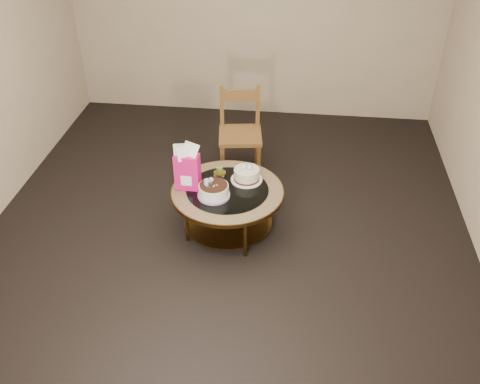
# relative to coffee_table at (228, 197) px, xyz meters

# --- Properties ---
(ground) EXTENTS (5.00, 5.00, 0.00)m
(ground) POSITION_rel_coffee_table_xyz_m (-0.00, 0.00, -0.38)
(ground) COLOR black
(ground) RESTS_ON ground
(room_walls) EXTENTS (4.52, 5.02, 2.61)m
(room_walls) POSITION_rel_coffee_table_xyz_m (-0.00, 0.00, 1.16)
(room_walls) COLOR tan
(room_walls) RESTS_ON ground
(coffee_table) EXTENTS (1.02, 1.02, 0.46)m
(coffee_table) POSITION_rel_coffee_table_xyz_m (0.00, 0.00, 0.00)
(coffee_table) COLOR brown
(coffee_table) RESTS_ON ground
(decorated_cake) EXTENTS (0.29, 0.29, 0.17)m
(decorated_cake) POSITION_rel_coffee_table_xyz_m (-0.11, -0.12, 0.13)
(decorated_cake) COLOR #A48BC4
(decorated_cake) RESTS_ON coffee_table
(cream_cake) EXTENTS (0.29, 0.29, 0.18)m
(cream_cake) POSITION_rel_coffee_table_xyz_m (0.15, 0.17, 0.14)
(cream_cake) COLOR white
(cream_cake) RESTS_ON coffee_table
(gift_bag) EXTENTS (0.22, 0.17, 0.44)m
(gift_bag) POSITION_rel_coffee_table_xyz_m (-0.35, -0.01, 0.30)
(gift_bag) COLOR #E01572
(gift_bag) RESTS_ON coffee_table
(pillar_candle) EXTENTS (0.12, 0.12, 0.09)m
(pillar_candle) POSITION_rel_coffee_table_xyz_m (-0.11, 0.24, 0.11)
(pillar_candle) COLOR #C5B451
(pillar_candle) RESTS_ON coffee_table
(dining_chair) EXTENTS (0.49, 0.49, 0.95)m
(dining_chair) POSITION_rel_coffee_table_xyz_m (-0.00, 1.01, 0.10)
(dining_chair) COLOR brown
(dining_chair) RESTS_ON ground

